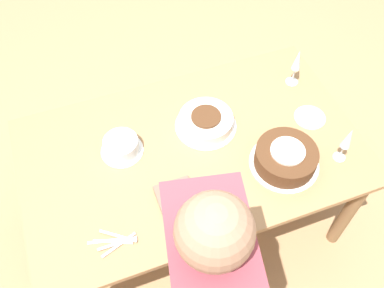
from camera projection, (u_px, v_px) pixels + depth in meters
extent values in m
plane|color=#A87F56|center=(192.00, 217.00, 2.69)|extent=(12.00, 12.00, 0.00)
cube|color=#9E754C|center=(192.00, 152.00, 2.10)|extent=(1.66, 1.00, 0.03)
cylinder|color=brown|center=(349.00, 211.00, 2.32)|extent=(0.07, 0.07, 0.70)
cylinder|color=brown|center=(45.00, 168.00, 2.48)|extent=(0.07, 0.07, 0.70)
cylinder|color=brown|center=(278.00, 101.00, 2.79)|extent=(0.07, 0.07, 0.70)
cylinder|color=white|center=(206.00, 126.00, 2.18)|extent=(0.31, 0.31, 0.01)
cylinder|color=silver|center=(206.00, 121.00, 2.15)|extent=(0.27, 0.27, 0.06)
cylinder|color=#4C2D19|center=(206.00, 117.00, 2.12)|extent=(0.15, 0.15, 0.01)
cylinder|color=white|center=(284.00, 163.00, 2.04)|extent=(0.33, 0.33, 0.01)
cylinder|color=#4C2D19|center=(286.00, 157.00, 2.00)|extent=(0.29, 0.29, 0.09)
cylinder|color=silver|center=(288.00, 151.00, 1.96)|extent=(0.16, 0.16, 0.01)
cylinder|color=white|center=(122.00, 150.00, 2.09)|extent=(0.21, 0.21, 0.01)
cylinder|color=silver|center=(121.00, 146.00, 2.05)|extent=(0.17, 0.17, 0.08)
cylinder|color=silver|center=(339.00, 157.00, 2.06)|extent=(0.06, 0.06, 0.00)
cylinder|color=silver|center=(342.00, 151.00, 2.03)|extent=(0.01, 0.01, 0.09)
cone|color=silver|center=(349.00, 138.00, 1.94)|extent=(0.05, 0.05, 0.12)
cylinder|color=silver|center=(292.00, 82.00, 2.36)|extent=(0.07, 0.07, 0.00)
cylinder|color=silver|center=(294.00, 75.00, 2.32)|extent=(0.01, 0.01, 0.10)
cone|color=silver|center=(298.00, 60.00, 2.23)|extent=(0.05, 0.05, 0.12)
cylinder|color=beige|center=(310.00, 117.00, 2.21)|extent=(0.16, 0.16, 0.01)
cube|color=silver|center=(107.00, 241.00, 1.81)|extent=(0.17, 0.05, 0.00)
cube|color=silver|center=(113.00, 242.00, 1.81)|extent=(0.16, 0.08, 0.00)
cube|color=silver|center=(119.00, 245.00, 1.80)|extent=(0.16, 0.07, 0.00)
cube|color=silver|center=(117.00, 243.00, 1.80)|extent=(0.17, 0.02, 0.00)
cube|color=silver|center=(118.00, 236.00, 1.81)|extent=(0.14, 0.11, 0.00)
cube|color=#B75B4C|center=(176.00, 197.00, 1.93)|extent=(0.17, 0.17, 0.02)
sphere|color=#997056|center=(215.00, 231.00, 0.94)|extent=(0.18, 0.18, 0.18)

